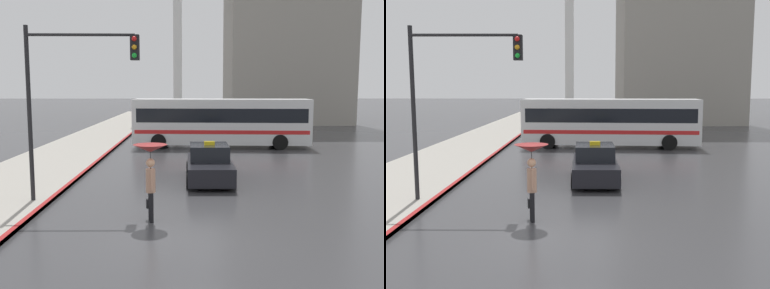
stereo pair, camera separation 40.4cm
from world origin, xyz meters
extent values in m
plane|color=#38383A|center=(0.00, 0.00, 0.00)|extent=(300.00, 300.00, 0.00)
cube|color=maroon|center=(-4.55, 0.00, 0.07)|extent=(0.16, 120.00, 0.13)
cube|color=black|center=(1.01, 7.31, 0.52)|extent=(1.80, 4.45, 0.70)
cube|color=black|center=(1.01, 7.53, 1.18)|extent=(1.58, 2.00, 0.63)
cylinder|color=black|center=(1.87, 5.93, 0.30)|extent=(0.20, 0.60, 0.60)
cylinder|color=black|center=(0.16, 5.93, 0.30)|extent=(0.20, 0.60, 0.60)
cylinder|color=black|center=(1.87, 8.69, 0.30)|extent=(0.20, 0.60, 0.60)
cylinder|color=black|center=(0.16, 8.69, 0.30)|extent=(0.20, 0.60, 0.60)
cube|color=yellow|center=(1.01, 7.31, 1.58)|extent=(0.44, 0.16, 0.16)
cube|color=silver|center=(2.30, 18.02, 1.69)|extent=(11.39, 3.19, 2.86)
cube|color=black|center=(2.30, 18.02, 2.12)|extent=(10.83, 3.18, 0.87)
cube|color=red|center=(2.30, 18.02, 1.09)|extent=(11.06, 3.20, 0.24)
cylinder|color=black|center=(-1.71, 17.07, 0.48)|extent=(0.98, 0.34, 0.96)
cylinder|color=black|center=(-1.56, 19.47, 0.48)|extent=(0.98, 0.34, 0.96)
cylinder|color=black|center=(5.88, 16.60, 0.48)|extent=(0.98, 0.34, 0.96)
cylinder|color=black|center=(6.03, 18.99, 0.48)|extent=(0.98, 0.34, 0.96)
cylinder|color=black|center=(-0.93, 1.51, 0.43)|extent=(0.14, 0.14, 0.86)
cylinder|color=black|center=(-0.98, 1.72, 0.43)|extent=(0.14, 0.14, 0.86)
cylinder|color=tan|center=(-0.95, 1.61, 1.21)|extent=(0.33, 0.33, 0.68)
sphere|color=tan|center=(-0.95, 1.61, 1.73)|extent=(0.25, 0.25, 0.25)
cylinder|color=tan|center=(-0.91, 1.44, 1.26)|extent=(0.08, 0.08, 0.58)
cylinder|color=tan|center=(-0.99, 1.79, 1.26)|extent=(0.08, 0.08, 0.58)
cone|color=maroon|center=(-0.95, 1.61, 2.14)|extent=(0.97, 0.97, 0.22)
cylinder|color=black|center=(-0.95, 1.61, 1.80)|extent=(0.02, 0.02, 0.69)
cube|color=#262628|center=(-1.06, 1.85, 0.48)|extent=(0.14, 0.20, 0.28)
cylinder|color=black|center=(-5.05, 3.65, 2.92)|extent=(0.14, 0.14, 5.83)
cylinder|color=black|center=(-3.31, 3.65, 5.53)|extent=(3.47, 0.10, 0.10)
cube|color=black|center=(-1.58, 3.65, 5.13)|extent=(0.28, 0.28, 0.80)
sphere|color=red|center=(-1.58, 3.49, 5.39)|extent=(0.16, 0.16, 0.16)
sphere|color=orange|center=(-1.58, 3.49, 5.13)|extent=(0.16, 0.16, 0.16)
sphere|color=green|center=(-1.58, 3.49, 4.87)|extent=(0.16, 0.16, 0.16)
cube|color=gray|center=(10.91, 40.11, 12.81)|extent=(12.62, 12.09, 25.62)
cube|color=white|center=(-0.93, 37.85, 10.25)|extent=(0.90, 0.90, 20.50)
camera|label=1|loc=(0.10, -11.02, 3.85)|focal=42.00mm
camera|label=2|loc=(0.51, -11.02, 3.85)|focal=42.00mm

